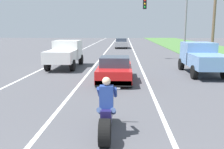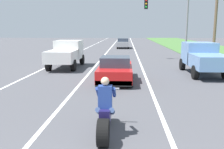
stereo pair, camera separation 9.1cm
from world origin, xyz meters
name	(u,v)px [view 1 (the left image)]	position (x,y,z in m)	size (l,w,h in m)	color
lane_stripe_left_solid	(60,60)	(-5.40, 20.00, 0.00)	(0.14, 120.00, 0.01)	white
lane_stripe_right_solid	(138,61)	(1.80, 20.00, 0.00)	(0.14, 120.00, 0.01)	white
lane_stripe_centre_dashed	(99,60)	(-1.80, 20.00, 0.00)	(0.14, 120.00, 0.01)	white
motorcycle_with_rider	(107,115)	(0.07, 3.52, 0.59)	(0.70, 2.21, 1.62)	black
sports_car_red	(115,70)	(0.02, 10.80, 0.63)	(1.84, 4.30, 1.37)	red
pickup_truck_left_lane_white	(65,53)	(-3.86, 15.54, 1.11)	(2.02, 4.80, 1.98)	silver
pickup_truck_right_shoulder_light_blue	(202,57)	(5.45, 13.18, 1.11)	(2.02, 4.80, 1.98)	#6B93C6
traffic_light_mast_near	(172,17)	(4.84, 20.75, 3.97)	(4.24, 0.34, 6.00)	gray
utility_pole_roadside	(214,17)	(8.40, 20.00, 3.91)	(0.24, 0.24, 7.83)	brown
distant_car_far_ahead	(121,43)	(0.11, 35.12, 0.77)	(1.80, 4.00, 1.50)	#99999E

